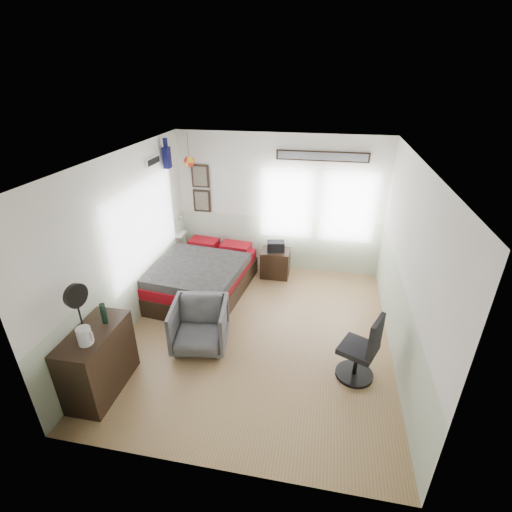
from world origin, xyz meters
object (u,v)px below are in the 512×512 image
object	(u,v)px
dresser	(99,361)
bed	(203,277)
task_chair	(362,354)
nightstand	(275,263)
armchair	(200,325)

from	to	relation	value
dresser	bed	bearing A→B (deg)	77.76
dresser	task_chair	size ratio (longest dim) A/B	1.00
dresser	nightstand	size ratio (longest dim) A/B	1.83
dresser	armchair	xyz separation A→B (m)	(0.96, 1.03, -0.09)
dresser	nightstand	world-z (taller)	dresser
bed	dresser	world-z (taller)	dresser
nightstand	task_chair	distance (m)	2.94
bed	task_chair	xyz separation A→B (m)	(2.70, -1.65, 0.08)
bed	armchair	distance (m)	1.49
armchair	nightstand	distance (m)	2.43
dresser	nightstand	bearing A→B (deg)	62.36
bed	armchair	xyz separation A→B (m)	(0.43, -1.43, 0.04)
bed	task_chair	world-z (taller)	task_chair
bed	dresser	xyz separation A→B (m)	(-0.53, -2.46, 0.13)
nightstand	task_chair	bearing A→B (deg)	-59.49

